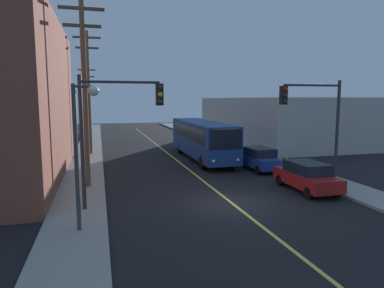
% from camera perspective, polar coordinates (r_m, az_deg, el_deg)
% --- Properties ---
extents(ground_plane, '(120.00, 120.00, 0.00)m').
position_cam_1_polar(ground_plane, '(17.35, 6.57, -9.67)').
color(ground_plane, black).
extents(sidewalk_left, '(2.50, 90.00, 0.15)m').
position_cam_1_polar(sidewalk_left, '(25.90, -17.24, -4.07)').
color(sidewalk_left, gray).
rests_on(sidewalk_left, ground).
extents(sidewalk_right, '(2.50, 90.00, 0.15)m').
position_cam_1_polar(sidewalk_right, '(29.16, 12.57, -2.66)').
color(sidewalk_right, gray).
rests_on(sidewalk_right, ground).
extents(lane_stripe_center, '(0.16, 60.00, 0.01)m').
position_cam_1_polar(lane_stripe_center, '(31.43, -3.58, -1.90)').
color(lane_stripe_center, '#D8CC4C').
rests_on(lane_stripe_center, ground).
extents(building_right_warehouse, '(12.00, 22.21, 5.25)m').
position_cam_1_polar(building_right_warehouse, '(42.91, 13.74, 3.92)').
color(building_right_warehouse, '#B2B2A8').
rests_on(building_right_warehouse, ground).
extents(city_bus, '(2.69, 12.18, 3.20)m').
position_cam_1_polar(city_bus, '(29.27, 1.61, 1.01)').
color(city_bus, navy).
rests_on(city_bus, ground).
extents(parked_car_red, '(1.88, 4.43, 1.62)m').
position_cam_1_polar(parked_car_red, '(20.28, 18.45, -5.05)').
color(parked_car_red, maroon).
rests_on(parked_car_red, ground).
extents(parked_car_blue, '(1.95, 4.46, 1.62)m').
position_cam_1_polar(parked_car_blue, '(25.43, 10.99, -2.32)').
color(parked_car_blue, navy).
rests_on(parked_car_blue, ground).
extents(utility_pole_near, '(2.40, 0.28, 10.37)m').
position_cam_1_polar(utility_pole_near, '(20.13, -17.38, 9.25)').
color(utility_pole_near, brown).
rests_on(utility_pole_near, sidewalk_left).
extents(utility_pole_mid, '(2.40, 0.28, 10.96)m').
position_cam_1_polar(utility_pole_mid, '(32.68, -16.76, 8.97)').
color(utility_pole_mid, brown).
rests_on(utility_pole_mid, sidewalk_left).
extents(utility_pole_far, '(2.40, 0.28, 9.53)m').
position_cam_1_polar(utility_pole_far, '(50.19, -16.91, 7.47)').
color(utility_pole_far, brown).
rests_on(utility_pole_far, sidewalk_left).
extents(traffic_signal_left_corner, '(3.75, 0.48, 6.00)m').
position_cam_1_polar(traffic_signal_left_corner, '(15.90, -12.35, 4.43)').
color(traffic_signal_left_corner, '#2D2D33').
rests_on(traffic_signal_left_corner, sidewalk_left).
extents(traffic_signal_right_corner, '(3.75, 0.48, 6.00)m').
position_cam_1_polar(traffic_signal_right_corner, '(20.38, 19.64, 4.79)').
color(traffic_signal_right_corner, '#2D2D33').
rests_on(traffic_signal_right_corner, sidewalk_right).
extents(street_lamp_left, '(0.98, 0.40, 5.50)m').
position_cam_1_polar(street_lamp_left, '(13.34, -17.80, 1.29)').
color(street_lamp_left, '#38383D').
rests_on(street_lamp_left, sidewalk_left).
extents(fire_hydrant, '(0.44, 0.26, 0.84)m').
position_cam_1_polar(fire_hydrant, '(25.94, 15.32, -2.84)').
color(fire_hydrant, red).
rests_on(fire_hydrant, sidewalk_right).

